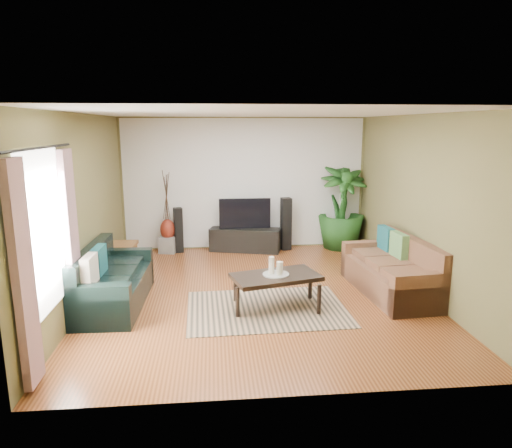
{
  "coord_description": "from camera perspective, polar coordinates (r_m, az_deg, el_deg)",
  "views": [
    {
      "loc": [
        -0.65,
        -6.6,
        2.53
      ],
      "look_at": [
        0.0,
        0.2,
        1.05
      ],
      "focal_mm": 32.0,
      "sensor_mm": 36.0,
      "label": 1
    }
  ],
  "objects": [
    {
      "name": "candle_short",
      "position": [
        6.45,
        3.06,
        -5.4
      ],
      "size": [
        0.08,
        0.08,
        0.15
      ],
      "primitive_type": "cylinder",
      "color": "beige",
      "rests_on": "candle_tray"
    },
    {
      "name": "tv_stand",
      "position": [
        9.35,
        -1.38,
        -1.97
      ],
      "size": [
        1.48,
        0.77,
        0.47
      ],
      "primitive_type": "cube",
      "rotation": [
        0.0,
        0.0,
        -0.25
      ],
      "color": "black",
      "rests_on": "floor"
    },
    {
      "name": "wall_back",
      "position": [
        9.44,
        -1.47,
        5.04
      ],
      "size": [
        5.0,
        0.0,
        5.0
      ],
      "primitive_type": "plane",
      "rotation": [
        1.57,
        0.0,
        0.0
      ],
      "color": "brown",
      "rests_on": "ground"
    },
    {
      "name": "area_rug",
      "position": [
        6.52,
        1.35,
        -10.54
      ],
      "size": [
        2.26,
        1.63,
        0.01
      ],
      "primitive_type": "cube",
      "rotation": [
        0.0,
        0.0,
        0.03
      ],
      "color": "tan",
      "rests_on": "floor"
    },
    {
      "name": "plant_pot",
      "position": [
        9.78,
        10.48,
        -2.23
      ],
      "size": [
        0.32,
        0.32,
        0.25
      ],
      "primitive_type": "cylinder",
      "color": "black",
      "rests_on": "floor"
    },
    {
      "name": "pedestal",
      "position": [
        9.45,
        -10.91,
        -2.51
      ],
      "size": [
        0.39,
        0.39,
        0.33
      ],
      "primitive_type": "cube",
      "rotation": [
        0.0,
        0.0,
        -0.22
      ],
      "color": "gray",
      "rests_on": "floor"
    },
    {
      "name": "ceiling",
      "position": [
        6.63,
        0.17,
        13.7
      ],
      "size": [
        5.5,
        5.5,
        0.0
      ],
      "primitive_type": "plane",
      "rotation": [
        3.14,
        0.0,
        0.0
      ],
      "color": "white",
      "rests_on": "ground"
    },
    {
      "name": "potted_plant",
      "position": [
        9.62,
        10.65,
        2.05
      ],
      "size": [
        1.06,
        1.06,
        1.73
      ],
      "primitive_type": "imported",
      "rotation": [
        0.0,
        0.0,
        0.1
      ],
      "color": "#194517",
      "rests_on": "floor"
    },
    {
      "name": "television",
      "position": [
        9.26,
        -1.41,
        1.34
      ],
      "size": [
        1.04,
        0.06,
        0.62
      ],
      "primitive_type": "cube",
      "color": "black",
      "rests_on": "tv_stand"
    },
    {
      "name": "floor",
      "position": [
        7.09,
        0.15,
        -8.66
      ],
      "size": [
        5.5,
        5.5,
        0.0
      ],
      "primitive_type": "plane",
      "color": "brown",
      "rests_on": "ground"
    },
    {
      "name": "sofa_left",
      "position": [
        6.84,
        -17.29,
        -6.27
      ],
      "size": [
        0.85,
        1.88,
        0.85
      ],
      "primitive_type": "cube",
      "rotation": [
        0.0,
        0.0,
        1.54
      ],
      "color": "black",
      "rests_on": "floor"
    },
    {
      "name": "candle_tray",
      "position": [
        6.41,
        2.5,
        -6.3
      ],
      "size": [
        0.37,
        0.37,
        0.02
      ],
      "primitive_type": "cylinder",
      "color": "gray",
      "rests_on": "coffee_table"
    },
    {
      "name": "coffee_table",
      "position": [
        6.49,
        2.48,
        -8.41
      ],
      "size": [
        1.32,
        0.94,
        0.49
      ],
      "primitive_type": "cube",
      "rotation": [
        0.0,
        0.0,
        0.27
      ],
      "color": "black",
      "rests_on": "floor"
    },
    {
      "name": "wall_right",
      "position": [
        7.4,
        19.82,
        2.33
      ],
      "size": [
        0.0,
        5.5,
        5.5
      ],
      "primitive_type": "plane",
      "rotation": [
        1.57,
        0.0,
        -1.57
      ],
      "color": "brown",
      "rests_on": "ground"
    },
    {
      "name": "vase",
      "position": [
        9.37,
        -10.99,
        -0.66
      ],
      "size": [
        0.3,
        0.3,
        0.42
      ],
      "primitive_type": "ellipsoid",
      "color": "maroon",
      "rests_on": "pedestal"
    },
    {
      "name": "candle_tall",
      "position": [
        6.39,
        1.94,
        -5.15
      ],
      "size": [
        0.08,
        0.08,
        0.24
      ],
      "primitive_type": "cylinder",
      "color": "beige",
      "rests_on": "candle_tray"
    },
    {
      "name": "sofa_right",
      "position": [
        7.28,
        16.53,
        -5.09
      ],
      "size": [
        1.03,
        1.99,
        0.85
      ],
      "primitive_type": "cube",
      "rotation": [
        0.0,
        0.0,
        -1.48
      ],
      "color": "brown",
      "rests_on": "floor"
    },
    {
      "name": "candle_mid",
      "position": [
        6.34,
        2.92,
        -5.54
      ],
      "size": [
        0.08,
        0.08,
        0.18
      ],
      "primitive_type": "cylinder",
      "color": "beige",
      "rests_on": "candle_tray"
    },
    {
      "name": "backwall_panel",
      "position": [
        9.43,
        -1.46,
        5.03
      ],
      "size": [
        4.9,
        0.0,
        4.9
      ],
      "primitive_type": "plane",
      "rotation": [
        1.57,
        0.0,
        0.0
      ],
      "color": "white",
      "rests_on": "ground"
    },
    {
      "name": "wall_left",
      "position": [
        6.95,
        -20.81,
        1.66
      ],
      "size": [
        0.0,
        5.5,
        5.5
      ],
      "primitive_type": "plane",
      "rotation": [
        1.57,
        0.0,
        1.57
      ],
      "color": "brown",
      "rests_on": "ground"
    },
    {
      "name": "curtain_near",
      "position": [
        4.81,
        -27.08,
        -5.82
      ],
      "size": [
        0.08,
        0.35,
        2.2
      ],
      "primitive_type": "cube",
      "color": "gray",
      "rests_on": "ground"
    },
    {
      "name": "curtain_rod",
      "position": [
        5.31,
        -25.35,
        8.6
      ],
      "size": [
        0.03,
        1.9,
        0.03
      ],
      "primitive_type": "cylinder",
      "rotation": [
        1.57,
        0.0,
        0.0
      ],
      "color": "black",
      "rests_on": "ground"
    },
    {
      "name": "side_table",
      "position": [
        8.22,
        -16.5,
        -4.21
      ],
      "size": [
        0.55,
        0.55,
        0.55
      ],
      "primitive_type": "cube",
      "rotation": [
        0.0,
        0.0,
        -0.06
      ],
      "color": "brown",
      "rests_on": "floor"
    },
    {
      "name": "curtain_far",
      "position": [
        6.17,
        -22.08,
        -1.59
      ],
      "size": [
        0.08,
        0.35,
        2.2
      ],
      "primitive_type": "cube",
      "color": "gray",
      "rests_on": "ground"
    },
    {
      "name": "wall_front",
      "position": [
        4.08,
        3.93,
        -4.61
      ],
      "size": [
        5.0,
        0.0,
        5.0
      ],
      "primitive_type": "plane",
      "rotation": [
        -1.57,
        0.0,
        0.0
      ],
      "color": "brown",
      "rests_on": "ground"
    },
    {
      "name": "speaker_left",
      "position": [
        9.36,
        -9.67,
        -0.76
      ],
      "size": [
        0.2,
        0.22,
        0.91
      ],
      "primitive_type": "cube",
      "rotation": [
        0.0,
        0.0,
        0.23
      ],
      "color": "black",
      "rests_on": "floor"
    },
    {
      "name": "window_pane",
      "position": [
        5.44,
        -24.99,
        -0.91
      ],
      "size": [
        0.0,
        1.8,
        1.8
      ],
      "primitive_type": "plane",
      "rotation": [
        1.57,
        0.0,
        1.57
      ],
      "color": "white",
      "rests_on": "ground"
    },
    {
      "name": "speaker_right",
      "position": [
        9.43,
        3.76,
        0.02
      ],
      "size": [
        0.22,
        0.24,
        1.08
      ],
      "primitive_type": "cube",
      "rotation": [
        0.0,
        0.0,
        0.13
      ],
      "color": "black",
      "rests_on": "floor"
    }
  ]
}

